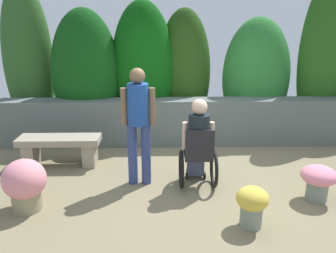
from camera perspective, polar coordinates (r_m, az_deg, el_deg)
name	(u,v)px	position (r m, az deg, el deg)	size (l,w,h in m)	color
ground_plane	(201,181)	(5.41, 5.52, -8.91)	(10.72, 10.72, 0.00)	#7D7254
stone_retaining_wall	(192,122)	(6.82, 3.97, 0.79)	(7.45, 0.45, 0.90)	#5B6660
hedge_backdrop	(190,71)	(7.18, 3.62, 9.11)	(7.67, 1.17, 3.23)	#2E5923
stone_bench	(60,147)	(6.11, -17.32, -3.18)	(1.35, 0.44, 0.50)	gray
person_in_wheelchair	(198,146)	(5.04, 4.95, -3.22)	(0.53, 0.66, 1.33)	black
person_standing_companion	(138,119)	(4.99, -4.89, 1.22)	(0.49, 0.30, 1.74)	navy
flower_pot_purple_near	(252,204)	(4.30, 13.62, -12.22)	(0.38, 0.38, 0.51)	gray
flower_pot_terracotta_by_wall	(25,184)	(4.85, -22.46, -8.65)	(0.55, 0.55, 0.69)	gray
flower_pot_red_accent	(318,179)	(5.18, 23.46, -7.95)	(0.48, 0.48, 0.49)	gray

